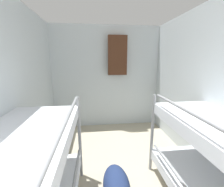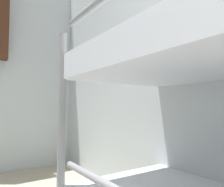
% 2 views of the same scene
% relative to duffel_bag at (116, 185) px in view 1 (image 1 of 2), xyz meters
% --- Properties ---
extents(wall_back, '(2.72, 0.06, 2.47)m').
position_rel_duffel_bag_xyz_m(wall_back, '(0.07, 2.19, 1.07)').
color(wall_back, silver).
rests_on(wall_back, ground_plane).
extents(duffel_bag, '(0.33, 0.64, 0.33)m').
position_rel_duffel_bag_xyz_m(duffel_bag, '(0.00, 0.00, 0.00)').
color(duffel_bag, navy).
rests_on(duffel_bag, ground_plane).
extents(hanging_coat, '(0.44, 0.12, 0.90)m').
position_rel_duffel_bag_xyz_m(hanging_coat, '(0.32, 2.04, 1.61)').
color(hanging_coat, '#472819').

